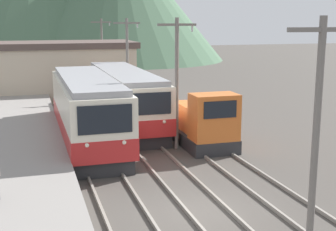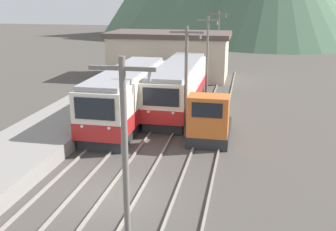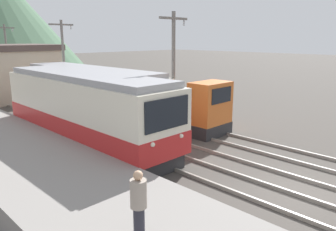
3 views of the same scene
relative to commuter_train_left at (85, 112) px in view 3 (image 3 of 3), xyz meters
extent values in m
plane|color=#47423D|center=(2.60, -10.03, -1.71)|extent=(200.00, 200.00, 0.00)
cube|color=gray|center=(-0.72, -10.03, -1.64)|extent=(0.10, 60.00, 0.14)
cube|color=gray|center=(0.72, -10.03, -1.64)|extent=(0.10, 60.00, 0.14)
cube|color=gray|center=(2.08, -10.03, -1.64)|extent=(0.10, 60.00, 0.14)
cube|color=gray|center=(3.52, -10.03, -1.64)|extent=(0.10, 60.00, 0.14)
cube|color=gray|center=(5.08, -10.03, -1.64)|extent=(0.10, 60.00, 0.14)
cube|color=#28282B|center=(0.00, 0.01, -1.36)|extent=(2.58, 11.12, 0.70)
cube|color=silver|center=(0.00, 0.01, 0.34)|extent=(2.80, 11.58, 2.70)
cube|color=red|center=(0.00, 0.01, -0.52)|extent=(2.84, 11.62, 0.97)
cube|color=black|center=(0.00, -5.81, 0.88)|extent=(2.24, 0.06, 1.19)
sphere|color=silver|center=(-0.77, -5.82, -0.14)|extent=(0.18, 0.18, 0.18)
sphere|color=silver|center=(0.77, -5.82, -0.14)|extent=(0.18, 0.18, 0.18)
cube|color=#939399|center=(0.00, 0.01, 1.83)|extent=(2.46, 11.12, 0.28)
cube|color=#28282B|center=(2.80, 4.00, -1.36)|extent=(2.58, 11.86, 0.70)
cube|color=silver|center=(2.80, 4.00, 0.26)|extent=(2.80, 12.35, 2.53)
cube|color=red|center=(2.80, 4.00, -0.55)|extent=(2.84, 12.39, 0.91)
cube|color=black|center=(2.80, -2.20, 0.76)|extent=(2.24, 0.06, 1.11)
sphere|color=silver|center=(2.03, -2.21, -0.20)|extent=(0.18, 0.18, 0.18)
sphere|color=silver|center=(3.57, -2.21, -0.20)|extent=(0.18, 0.18, 0.18)
cube|color=#939399|center=(2.80, 4.00, 1.66)|extent=(2.46, 11.86, 0.28)
cube|color=#28282B|center=(5.80, -1.81, -1.36)|extent=(2.40, 4.57, 0.70)
cube|color=#D16628|center=(5.80, -3.36, 0.14)|extent=(2.28, 1.46, 2.30)
cube|color=black|center=(5.80, -4.11, 0.65)|extent=(1.68, 0.04, 0.83)
cube|color=#D16628|center=(5.80, -1.08, -0.31)|extent=(1.92, 3.01, 1.40)
cylinder|color=black|center=(5.80, -1.08, 0.64)|extent=(0.16, 0.16, 0.50)
cylinder|color=slate|center=(4.30, -1.98, 1.63)|extent=(0.20, 0.20, 6.68)
cube|color=slate|center=(4.30, -1.98, 4.62)|extent=(2.00, 0.12, 0.12)
cylinder|color=#B2B2B7|center=(5.10, -1.98, 4.42)|extent=(0.10, 0.10, 0.30)
cylinder|color=slate|center=(4.30, 10.01, 1.63)|extent=(0.20, 0.20, 6.68)
cube|color=slate|center=(4.30, 10.01, 4.62)|extent=(2.00, 0.12, 0.12)
cylinder|color=#B2B2B7|center=(5.10, 10.01, 4.42)|extent=(0.10, 0.10, 0.30)
cylinder|color=slate|center=(4.30, 22.01, 1.63)|extent=(0.20, 0.20, 6.68)
cube|color=slate|center=(4.30, 22.01, 4.62)|extent=(2.00, 0.12, 0.12)
cylinder|color=#B2B2B7|center=(5.10, 22.01, 4.42)|extent=(0.10, 0.10, 0.30)
cylinder|color=#282833|center=(-4.14, -9.03, -0.46)|extent=(0.26, 0.26, 0.81)
cylinder|color=gray|center=(-4.14, -9.03, 0.27)|extent=(0.38, 0.38, 0.66)
sphere|color=tan|center=(-4.14, -9.03, 0.71)|extent=(0.22, 0.22, 0.22)
camera|label=1|loc=(-2.94, -24.33, 4.87)|focal=50.00mm
camera|label=2|loc=(7.79, -24.59, 6.59)|focal=42.00mm
camera|label=3|loc=(-8.41, -14.20, 3.65)|focal=35.00mm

